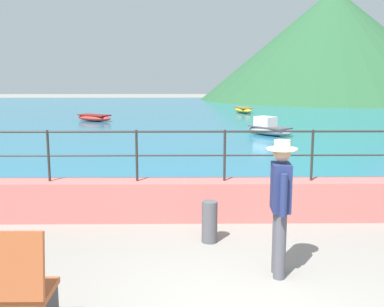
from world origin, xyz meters
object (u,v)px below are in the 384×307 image
object	(u,v)px
bollard	(210,222)
boat_3	(269,129)
person_walking	(280,201)
boat_2	(94,118)
boat_1	(243,110)

from	to	relation	value
bollard	boat_3	size ratio (longest dim) A/B	0.27
boat_3	bollard	bearing A→B (deg)	-104.14
person_walking	bollard	world-z (taller)	person_walking
person_walking	bollard	bearing A→B (deg)	124.48
bollard	boat_2	xyz separation A→B (m)	(-5.45, 18.46, -0.07)
person_walking	bollard	xyz separation A→B (m)	(-0.82, 1.19, -0.66)
boat_2	boat_3	bearing A→B (deg)	-35.26
boat_1	boat_3	xyz separation A→B (m)	(-0.39, -11.82, 0.07)
boat_3	boat_1	bearing A→B (deg)	88.12
boat_2	boat_3	world-z (taller)	boat_3
person_walking	boat_1	distance (m)	25.56
bollard	boat_3	distance (m)	12.78
bollard	boat_3	bearing A→B (deg)	75.86
boat_1	boat_2	world-z (taller)	same
person_walking	boat_1	size ratio (longest dim) A/B	0.72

